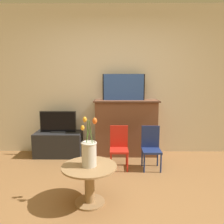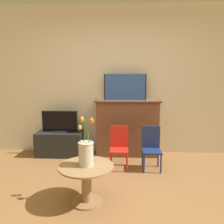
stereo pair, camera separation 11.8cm
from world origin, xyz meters
name	(u,v)px [view 1 (the left image)]	position (x,y,z in m)	size (l,w,h in m)	color
ground_plane	(113,222)	(0.00, 0.00, 0.00)	(14.00, 14.00, 0.00)	olive
wall_back	(114,81)	(0.00, 2.13, 1.35)	(8.00, 0.06, 2.70)	beige
fireplace_mantel	(126,127)	(0.23, 1.93, 0.52)	(1.16, 0.38, 1.01)	brown
painting	(124,87)	(0.18, 1.93, 1.24)	(0.75, 0.03, 0.46)	black
tv_stand	(59,144)	(-1.00, 1.87, 0.22)	(0.84, 0.43, 0.43)	#232326
tv_monitor	(58,122)	(-1.00, 1.87, 0.62)	(0.65, 0.12, 0.38)	black
chair_red	(119,145)	(0.08, 1.34, 0.36)	(0.28, 0.28, 0.66)	red
chair_blue	(151,146)	(0.58, 1.32, 0.36)	(0.28, 0.28, 0.66)	navy
side_table	(89,179)	(-0.27, 0.33, 0.29)	(0.61, 0.61, 0.44)	#99754C
vase_tulips	(89,152)	(-0.27, 0.33, 0.60)	(0.19, 0.18, 0.54)	beige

